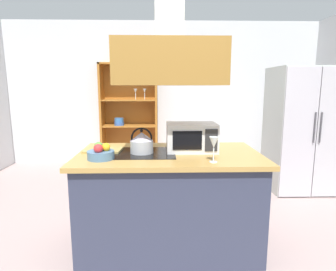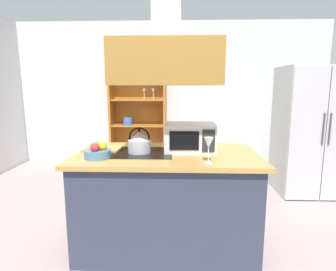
# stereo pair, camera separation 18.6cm
# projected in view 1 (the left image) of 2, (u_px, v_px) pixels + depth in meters

# --- Properties ---
(ground_plane) EXTENTS (7.80, 7.80, 0.00)m
(ground_plane) POSITION_uv_depth(u_px,v_px,m) (166.00, 240.00, 2.80)
(ground_plane) COLOR #A38C89
(wall_back) EXTENTS (6.00, 0.12, 2.70)m
(wall_back) POSITION_uv_depth(u_px,v_px,m) (163.00, 94.00, 5.52)
(wall_back) COLOR silver
(wall_back) RESTS_ON ground
(kitchen_island) EXTENTS (1.65, 0.94, 0.90)m
(kitchen_island) POSITION_uv_depth(u_px,v_px,m) (169.00, 199.00, 2.65)
(kitchen_island) COLOR #2F354A
(kitchen_island) RESTS_ON ground
(range_hood) EXTENTS (0.90, 0.70, 1.19)m
(range_hood) POSITION_uv_depth(u_px,v_px,m) (169.00, 52.00, 2.42)
(range_hood) COLOR olive
(refrigerator) EXTENTS (0.90, 0.77, 1.76)m
(refrigerator) POSITION_uv_depth(u_px,v_px,m) (302.00, 130.00, 4.07)
(refrigerator) COLOR #B4BEB8
(refrigerator) RESTS_ON ground
(dish_cabinet) EXTENTS (1.05, 0.40, 1.92)m
(dish_cabinet) POSITION_uv_depth(u_px,v_px,m) (130.00, 121.00, 5.37)
(dish_cabinet) COLOR #A76524
(dish_cabinet) RESTS_ON ground
(kettle) EXTENTS (0.21, 0.21, 0.23)m
(kettle) POSITION_uv_depth(u_px,v_px,m) (142.00, 143.00, 2.55)
(kettle) COLOR #B0B4BC
(kettle) RESTS_ON kitchen_island
(cutting_board) EXTENTS (0.36, 0.27, 0.02)m
(cutting_board) POSITION_uv_depth(u_px,v_px,m) (103.00, 150.00, 2.66)
(cutting_board) COLOR #A48E4C
(cutting_board) RESTS_ON kitchen_island
(microwave) EXTENTS (0.46, 0.35, 0.26)m
(microwave) POSITION_uv_depth(u_px,v_px,m) (191.00, 137.00, 2.65)
(microwave) COLOR silver
(microwave) RESTS_ON kitchen_island
(wine_glass_on_counter) EXTENTS (0.08, 0.08, 0.21)m
(wine_glass_on_counter) POSITION_uv_depth(u_px,v_px,m) (214.00, 144.00, 2.24)
(wine_glass_on_counter) COLOR silver
(wine_glass_on_counter) RESTS_ON kitchen_island
(fruit_bowl) EXTENTS (0.22, 0.22, 0.14)m
(fruit_bowl) POSITION_uv_depth(u_px,v_px,m) (101.00, 153.00, 2.35)
(fruit_bowl) COLOR #4C7299
(fruit_bowl) RESTS_ON kitchen_island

